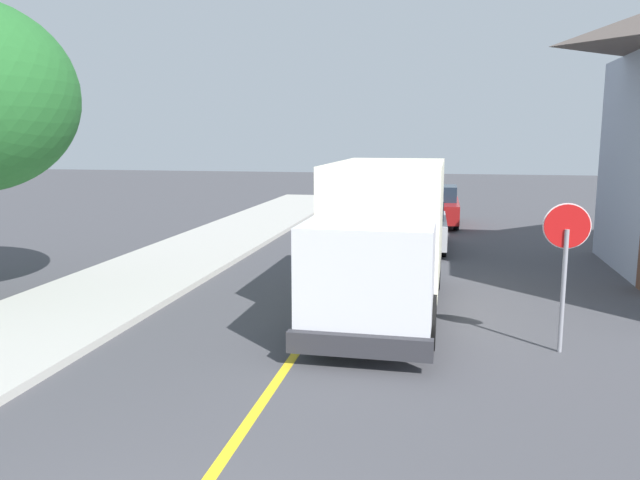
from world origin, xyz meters
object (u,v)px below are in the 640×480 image
object	(u,v)px
box_truck	(385,229)
stop_sign	(566,249)
parked_car_near	(419,225)
parked_car_mid	(437,206)

from	to	relation	value
box_truck	stop_sign	xyz separation A→B (m)	(3.35, -2.24, 0.09)
box_truck	stop_sign	bearing A→B (deg)	-33.76
parked_car_near	stop_sign	distance (m)	10.46
parked_car_near	stop_sign	xyz separation A→B (m)	(2.91, -9.99, 1.06)
parked_car_near	stop_sign	size ratio (longest dim) A/B	1.67
box_truck	parked_car_mid	distance (m)	13.59
parked_car_mid	stop_sign	xyz separation A→B (m)	(2.38, -15.76, 1.06)
box_truck	parked_car_near	world-z (taller)	box_truck
box_truck	parked_car_near	size ratio (longest dim) A/B	1.62
box_truck	parked_car_mid	bearing A→B (deg)	85.93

